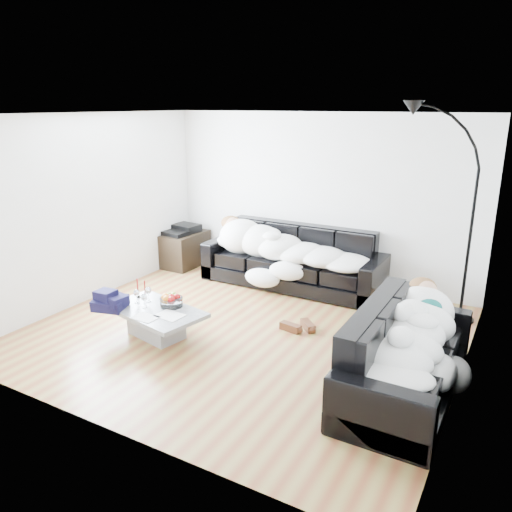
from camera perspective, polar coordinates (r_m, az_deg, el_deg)
The scene contains 24 objects.
ground at distance 6.27m, azimuth -1.36°, elevation -8.60°, with size 5.00×5.00×0.00m, color brown.
wall_back at distance 7.80m, azimuth 7.10°, elevation 6.48°, with size 5.00×0.02×2.60m, color silver.
wall_left at distance 7.39m, azimuth -18.40°, elevation 5.16°, with size 0.02×4.50×2.60m, color silver.
wall_right at distance 5.06m, azimuth 23.64°, elevation -0.60°, with size 0.02×4.50×2.60m, color silver.
ceiling at distance 5.65m, azimuth -1.55°, elevation 15.91°, with size 5.00×5.00×0.00m, color white.
sofa_back at distance 7.66m, azimuth 4.18°, elevation -0.16°, with size 2.77×0.96×0.91m, color black.
sofa_right at distance 5.10m, azimuth 16.93°, elevation -10.40°, with size 2.10×0.90×0.85m, color black.
sleeper_back at distance 7.56m, azimuth 4.05°, elevation 1.20°, with size 2.34×0.81×0.47m, color white, non-canonical shape.
sleeper_right at distance 5.00m, azimuth 17.14°, elevation -8.21°, with size 1.80×0.76×0.44m, color white, non-canonical shape.
teal_cushion at distance 5.57m, azimuth 18.11°, elevation -4.77°, with size 0.36×0.30×0.20m, color #0B504A.
coffee_table at distance 6.20m, azimuth -11.36°, elevation -7.46°, with size 1.20×0.70×0.35m, color #939699.
fruit_bowl at distance 6.15m, azimuth -9.66°, elevation -4.93°, with size 0.28×0.28×0.17m, color white.
wine_glass_a at distance 6.34m, azimuth -12.19°, elevation -4.30°, with size 0.08×0.08×0.19m, color white.
wine_glass_b at distance 6.33m, azimuth -13.48°, elevation -4.51°, with size 0.07×0.07×0.17m, color white.
wine_glass_c at distance 6.17m, azimuth -12.65°, elevation -5.01°, with size 0.07×0.07×0.18m, color white.
candle_left at distance 6.50m, azimuth -13.37°, elevation -3.58°, with size 0.05×0.05×0.25m, color maroon.
candle_right at distance 6.46m, azimuth -12.57°, elevation -3.75°, with size 0.04×0.04×0.23m, color maroon.
newspaper_a at distance 5.91m, azimuth -9.85°, elevation -6.69°, with size 0.32×0.24×0.01m, color silver.
newspaper_b at distance 5.92m, azimuth -12.57°, elevation -6.83°, with size 0.30×0.21×0.01m, color silver.
navy_jacket at distance 6.22m, azimuth -16.60°, elevation -4.24°, with size 0.40×0.33×0.20m, color black, non-canonical shape.
shoes at distance 6.30m, azimuth 4.89°, elevation -7.99°, with size 0.47×0.34×0.11m, color #472311, non-canonical shape.
av_cabinet at distance 8.76m, azimuth -8.27°, elevation 0.80°, with size 0.58×0.84×0.58m, color black.
stereo at distance 8.67m, azimuth -8.37°, elevation 3.06°, with size 0.44×0.34×0.13m, color black.
floor_lamp at distance 6.72m, azimuth 23.35°, elevation 2.69°, with size 0.88×0.35×2.41m, color black, non-canonical shape.
Camera 1 is at (2.90, -4.85, 2.71)m, focal length 35.00 mm.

